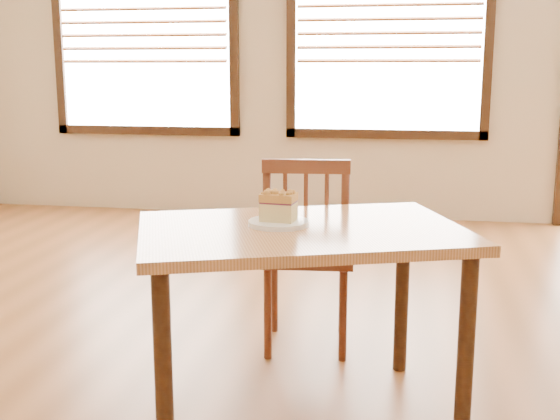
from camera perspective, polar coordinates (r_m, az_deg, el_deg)
name	(u,v)px	position (r m, az deg, el deg)	size (l,w,h in m)	color
window_left	(144,14)	(6.71, -11.03, 15.35)	(1.76, 0.10, 1.96)	white
window_right	(389,11)	(6.28, 8.82, 15.71)	(1.76, 0.10, 1.96)	white
cafe_table_main	(301,253)	(2.63, 1.73, -3.52)	(1.39, 1.15, 0.75)	#BC7E49
cafe_chair_main	(307,252)	(3.31, 2.20, -3.45)	(0.47, 0.47, 0.95)	#5A2B18
plate	(279,223)	(2.63, -0.12, -1.07)	(0.23, 0.23, 0.02)	white
cake_slice	(279,205)	(2.62, -0.11, 0.41)	(0.15, 0.11, 0.12)	#E4D680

